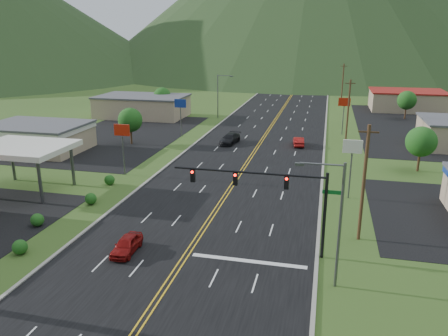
% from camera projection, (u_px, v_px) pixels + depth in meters
% --- Properties ---
extents(traffic_signal, '(13.10, 0.43, 7.00)m').
position_uv_depth(traffic_signal, '(273.00, 190.00, 33.77)').
color(traffic_signal, black).
rests_on(traffic_signal, ground).
extents(streetlight_east, '(3.28, 0.25, 9.00)m').
position_uv_depth(streetlight_east, '(336.00, 217.00, 29.06)').
color(streetlight_east, '#59595E').
rests_on(streetlight_east, ground).
extents(streetlight_west, '(3.28, 0.25, 9.00)m').
position_uv_depth(streetlight_west, '(219.00, 93.00, 89.90)').
color(streetlight_west, '#59595E').
rests_on(streetlight_west, ground).
extents(gas_canopy, '(10.00, 8.00, 5.30)m').
position_uv_depth(gas_canopy, '(22.00, 149.00, 47.62)').
color(gas_canopy, white).
rests_on(gas_canopy, ground).
extents(building_west_mid, '(14.40, 10.40, 4.10)m').
position_uv_depth(building_west_mid, '(37.00, 136.00, 65.47)').
color(building_west_mid, tan).
rests_on(building_west_mid, ground).
extents(building_west_far, '(18.40, 11.40, 4.50)m').
position_uv_depth(building_west_far, '(142.00, 106.00, 92.50)').
color(building_west_far, tan).
rests_on(building_west_far, ground).
extents(building_east_far, '(16.40, 12.40, 4.50)m').
position_uv_depth(building_east_far, '(407.00, 100.00, 100.63)').
color(building_east_far, tan).
rests_on(building_east_far, ground).
extents(pole_sign_west_a, '(2.00, 0.18, 6.40)m').
position_uv_depth(pole_sign_west_a, '(122.00, 135.00, 53.25)').
color(pole_sign_west_a, '#59595E').
rests_on(pole_sign_west_a, ground).
extents(pole_sign_west_b, '(2.00, 0.18, 6.40)m').
position_uv_depth(pole_sign_west_b, '(180.00, 107.00, 73.71)').
color(pole_sign_west_b, '#59595E').
rests_on(pole_sign_west_b, ground).
extents(pole_sign_east_a, '(2.00, 0.18, 6.40)m').
position_uv_depth(pole_sign_east_a, '(352.00, 153.00, 45.44)').
color(pole_sign_east_a, '#59595E').
rests_on(pole_sign_east_a, ground).
extents(pole_sign_east_b, '(2.00, 0.18, 6.40)m').
position_uv_depth(pole_sign_east_b, '(344.00, 106.00, 75.21)').
color(pole_sign_east_b, '#59595E').
rests_on(pole_sign_east_b, ground).
extents(tree_west_a, '(3.84, 3.84, 5.82)m').
position_uv_depth(tree_west_a, '(130.00, 120.00, 68.86)').
color(tree_west_a, '#382314').
rests_on(tree_west_a, ground).
extents(tree_west_b, '(3.84, 3.84, 5.82)m').
position_uv_depth(tree_west_b, '(162.00, 96.00, 95.08)').
color(tree_west_b, '#382314').
rests_on(tree_west_b, ground).
extents(tree_east_a, '(3.84, 3.84, 5.82)m').
position_uv_depth(tree_east_a, '(421.00, 142.00, 54.96)').
color(tree_east_a, '#382314').
rests_on(tree_east_a, ground).
extents(tree_east_b, '(3.84, 3.84, 5.82)m').
position_uv_depth(tree_east_b, '(407.00, 100.00, 89.43)').
color(tree_east_b, '#382314').
rests_on(tree_east_b, ground).
extents(utility_pole_a, '(1.60, 0.28, 10.00)m').
position_uv_depth(utility_pole_a, '(364.00, 183.00, 36.01)').
color(utility_pole_a, '#382314').
rests_on(utility_pole_a, ground).
extents(utility_pole_b, '(1.60, 0.28, 10.00)m').
position_uv_depth(utility_pole_b, '(348.00, 110.00, 70.42)').
color(utility_pole_b, '#382314').
rests_on(utility_pole_b, ground).
extents(utility_pole_c, '(1.60, 0.28, 10.00)m').
position_uv_depth(utility_pole_c, '(343.00, 84.00, 107.63)').
color(utility_pole_c, '#382314').
rests_on(utility_pole_c, ground).
extents(utility_pole_d, '(1.60, 0.28, 10.00)m').
position_uv_depth(utility_pole_d, '(340.00, 71.00, 144.84)').
color(utility_pole_d, '#382314').
rests_on(utility_pole_d, ground).
extents(car_red_near, '(1.70, 3.97, 1.34)m').
position_uv_depth(car_red_near, '(127.00, 245.00, 34.97)').
color(car_red_near, maroon).
rests_on(car_red_near, ground).
extents(car_dark_mid, '(2.87, 5.51, 1.53)m').
position_uv_depth(car_dark_mid, '(230.00, 139.00, 69.93)').
color(car_dark_mid, black).
rests_on(car_dark_mid, ground).
extents(car_red_far, '(2.05, 4.45, 1.41)m').
position_uv_depth(car_red_far, '(299.00, 142.00, 68.51)').
color(car_red_far, maroon).
rests_on(car_red_far, ground).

